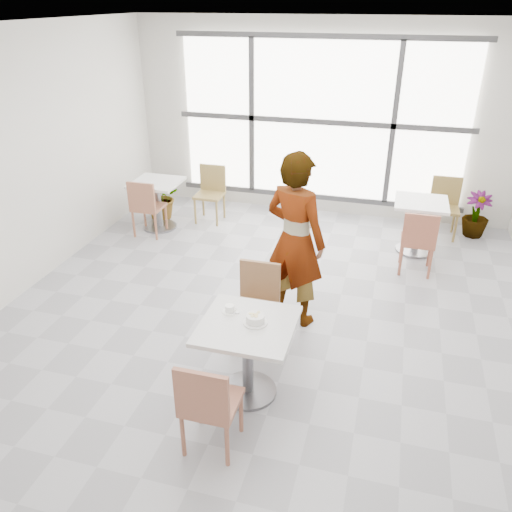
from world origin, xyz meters
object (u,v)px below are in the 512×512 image
(plant_left, at_px, (162,197))
(bg_chair_right_near, at_px, (419,239))
(bg_table_left, at_px, (158,198))
(bg_table_right, at_px, (419,219))
(main_table, at_px, (248,345))
(chair_near, at_px, (208,402))
(coffee_cup, at_px, (230,309))
(person, at_px, (295,240))
(oatmeal_bowl, at_px, (255,319))
(chair_far, at_px, (257,299))
(bg_chair_left_near, at_px, (146,205))
(plant_right, at_px, (476,215))
(bg_chair_left_far, at_px, (211,189))
(bg_chair_right_far, at_px, (445,203))

(plant_left, bearing_deg, bg_chair_right_near, -11.96)
(bg_table_left, height_order, bg_table_right, same)
(main_table, relative_size, chair_near, 0.92)
(coffee_cup, relative_size, person, 0.08)
(oatmeal_bowl, bearing_deg, chair_far, 104.15)
(oatmeal_bowl, distance_m, bg_chair_left_near, 3.78)
(plant_right, bearing_deg, bg_chair_left_near, -164.40)
(coffee_cup, distance_m, bg_chair_left_far, 3.94)
(main_table, height_order, person, person)
(bg_chair_right_far, bearing_deg, bg_table_right, -117.29)
(main_table, bearing_deg, oatmeal_bowl, 25.63)
(chair_near, distance_m, plant_left, 4.90)
(chair_far, distance_m, plant_right, 4.18)
(bg_table_left, distance_m, bg_table_right, 3.84)
(main_table, distance_m, bg_chair_left_far, 4.13)
(bg_table_left, xyz_separation_m, bg_chair_left_near, (-0.03, -0.34, 0.01))
(bg_table_right, height_order, bg_chair_right_far, bg_chair_right_far)
(bg_table_right, xyz_separation_m, bg_chair_right_near, (-0.01, -0.69, 0.01))
(bg_table_right, xyz_separation_m, bg_chair_left_far, (-3.17, 0.34, 0.01))
(coffee_cup, xyz_separation_m, bg_chair_right_near, (1.65, 2.59, -0.28))
(person, bearing_deg, main_table, 106.08)
(bg_table_left, xyz_separation_m, plant_left, (-0.10, 0.35, -0.11))
(bg_chair_right_far, bearing_deg, main_table, -113.90)
(chair_near, bearing_deg, plant_left, -61.05)
(oatmeal_bowl, distance_m, bg_table_right, 3.68)
(oatmeal_bowl, distance_m, bg_chair_right_near, 3.05)
(bg_table_left, relative_size, bg_chair_right_near, 0.86)
(bg_chair_right_far, distance_m, plant_right, 0.51)
(coffee_cup, relative_size, bg_table_right, 0.21)
(bg_chair_left_far, height_order, bg_chair_right_far, same)
(coffee_cup, height_order, bg_chair_left_near, bg_chair_left_near)
(bg_chair_left_far, relative_size, plant_right, 1.28)
(bg_chair_right_far, bearing_deg, plant_left, -172.41)
(bg_chair_right_near, relative_size, plant_right, 1.28)
(bg_table_right, bearing_deg, chair_far, -121.32)
(chair_far, xyz_separation_m, plant_left, (-2.34, 2.76, -0.13))
(chair_near, height_order, bg_chair_right_near, same)
(bg_chair_right_near, bearing_deg, plant_left, -11.96)
(main_table, bearing_deg, bg_chair_left_far, 114.48)
(coffee_cup, distance_m, bg_chair_left_near, 3.53)
(plant_left, distance_m, plant_right, 4.82)
(chair_far, bearing_deg, bg_table_left, 132.87)
(oatmeal_bowl, bearing_deg, main_table, -154.37)
(person, relative_size, bg_chair_left_near, 2.20)
(oatmeal_bowl, distance_m, person, 1.29)
(chair_near, xyz_separation_m, oatmeal_bowl, (0.16, 0.76, 0.29))
(bg_table_right, height_order, bg_chair_left_near, bg_chair_left_near)
(main_table, height_order, oatmeal_bowl, oatmeal_bowl)
(bg_chair_right_near, xyz_separation_m, bg_chair_right_far, (0.38, 1.40, 0.00))
(bg_chair_left_near, distance_m, plant_left, 0.70)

